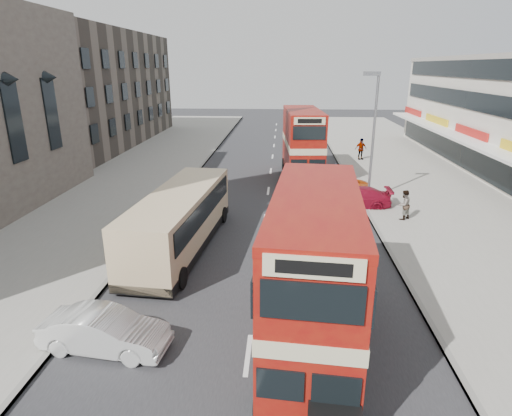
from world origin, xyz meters
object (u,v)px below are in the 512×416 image
at_px(street_lamp, 373,128).
at_px(coach, 180,218).
at_px(car_right_a, 355,198).
at_px(pedestrian_near, 404,205).
at_px(car_right_b, 333,187).
at_px(car_left_front, 105,331).
at_px(bus_second, 302,144).
at_px(pedestrian_far, 361,149).
at_px(cyclist, 335,181).
at_px(bus_main, 314,275).

relative_size(street_lamp, coach, 0.80).
bearing_deg(car_right_a, pedestrian_near, 44.74).
xyz_separation_m(street_lamp, pedestrian_near, (1.32, -3.74, -3.77)).
bearing_deg(coach, street_lamp, 43.08).
height_order(car_right_a, pedestrian_near, pedestrian_near).
height_order(car_right_a, car_right_b, car_right_b).
bearing_deg(car_left_front, bus_second, -10.42).
bearing_deg(bus_second, pedestrian_near, 115.24).
height_order(street_lamp, car_right_a, street_lamp).
bearing_deg(car_right_b, car_right_a, 29.03).
xyz_separation_m(bus_second, pedestrian_far, (5.71, 6.55, -1.56)).
relative_size(pedestrian_near, pedestrian_far, 0.88).
relative_size(bus_second, coach, 0.92).
height_order(street_lamp, pedestrian_near, street_lamp).
xyz_separation_m(coach, car_right_a, (9.36, 6.84, -0.91)).
distance_m(street_lamp, car_left_front, 19.83).
relative_size(car_right_a, cyclist, 2.33).
relative_size(street_lamp, car_right_b, 1.70).
bearing_deg(car_right_a, cyclist, -168.65).
xyz_separation_m(car_left_front, car_right_a, (9.94, 14.68, -0.01)).
distance_m(car_right_b, cyclist, 1.67).
bearing_deg(bus_main, car_right_b, -93.50).
bearing_deg(coach, car_left_front, -89.36).
xyz_separation_m(car_right_a, pedestrian_far, (2.71, 13.84, 0.49)).
xyz_separation_m(car_right_a, cyclist, (-0.75, 3.96, -0.02)).
relative_size(coach, car_left_front, 2.55).
bearing_deg(car_right_a, street_lamp, 142.85).
bearing_deg(bus_second, car_left_front, 68.82).
distance_m(coach, car_left_front, 7.91).
distance_m(bus_main, car_right_b, 16.88).
relative_size(car_left_front, car_right_b, 0.83).
relative_size(bus_second, pedestrian_near, 5.39).
distance_m(car_left_front, car_right_b, 19.18).
bearing_deg(car_right_a, car_left_front, -33.52).
distance_m(car_left_front, cyclist, 20.78).
bearing_deg(coach, car_right_b, 52.77).
xyz_separation_m(car_right_b, cyclist, (0.32, 1.64, -0.04)).
height_order(car_right_a, pedestrian_far, pedestrian_far).
height_order(street_lamp, coach, street_lamp).
distance_m(car_right_a, cyclist, 4.03).
distance_m(bus_second, car_left_front, 23.12).
distance_m(car_right_a, pedestrian_far, 14.11).
xyz_separation_m(car_right_b, pedestrian_far, (3.78, 11.51, 0.47)).
distance_m(pedestrian_near, cyclist, 7.10).
distance_m(street_lamp, cyclist, 5.23).
distance_m(street_lamp, car_right_b, 4.73).
xyz_separation_m(coach, car_right_b, (8.29, 9.17, -0.90)).
xyz_separation_m(car_left_front, cyclist, (9.19, 18.64, -0.03)).
xyz_separation_m(street_lamp, car_right_b, (-2.09, 1.00, -4.12)).
bearing_deg(street_lamp, bus_second, 124.07).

